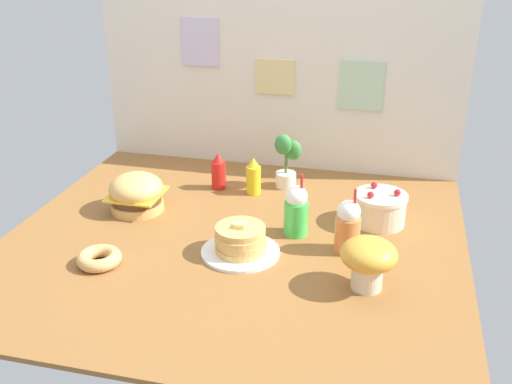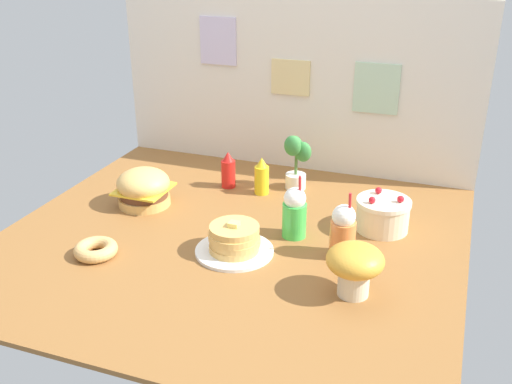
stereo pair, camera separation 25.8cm
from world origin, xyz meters
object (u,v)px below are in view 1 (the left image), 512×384
(potted_plant, at_px, (286,158))
(cream_soda_cup, at_px, (296,211))
(pancake_stack, at_px, (240,242))
(layer_cake, at_px, (380,208))
(mustard_bottle, at_px, (253,177))
(mushroom_stool, at_px, (368,259))
(burger, at_px, (136,193))
(orange_float_cup, at_px, (348,227))
(donut_pink_glaze, at_px, (99,258))
(ketchup_bottle, at_px, (219,172))

(potted_plant, bearing_deg, cream_soda_cup, -74.19)
(pancake_stack, bearing_deg, potted_plant, 86.35)
(pancake_stack, bearing_deg, cream_soda_cup, 50.00)
(layer_cake, height_order, mustard_bottle, mustard_bottle)
(cream_soda_cup, relative_size, mushroom_stool, 1.36)
(burger, xyz_separation_m, mushroom_stool, (1.10, -0.42, 0.04))
(orange_float_cup, xyz_separation_m, potted_plant, (-0.37, 0.60, 0.04))
(layer_cake, bearing_deg, mustard_bottle, 163.53)
(pancake_stack, bearing_deg, donut_pink_glaze, -157.70)
(layer_cake, bearing_deg, cream_soda_cup, -151.05)
(orange_float_cup, bearing_deg, mustard_bottle, 137.31)
(cream_soda_cup, distance_m, donut_pink_glaze, 0.84)
(cream_soda_cup, xyz_separation_m, mushroom_stool, (0.33, -0.36, 0.01))
(burger, bearing_deg, mustard_bottle, 33.18)
(layer_cake, distance_m, cream_soda_cup, 0.40)
(burger, bearing_deg, cream_soda_cup, -4.51)
(potted_plant, bearing_deg, mustard_bottle, -139.37)
(layer_cake, xyz_separation_m, orange_float_cup, (-0.12, -0.29, 0.04))
(burger, relative_size, layer_cake, 1.06)
(pancake_stack, relative_size, cream_soda_cup, 1.13)
(orange_float_cup, bearing_deg, burger, 171.14)
(orange_float_cup, xyz_separation_m, donut_pink_glaze, (-0.94, -0.34, -0.08))
(burger, xyz_separation_m, donut_pink_glaze, (0.06, -0.50, -0.06))
(pancake_stack, xyz_separation_m, mushroom_stool, (0.52, -0.13, 0.07))
(mustard_bottle, bearing_deg, orange_float_cup, -42.69)
(donut_pink_glaze, bearing_deg, layer_cake, 30.79)
(burger, distance_m, donut_pink_glaze, 0.51)
(burger, bearing_deg, donut_pink_glaze, -83.15)
(layer_cake, relative_size, potted_plant, 0.82)
(burger, distance_m, ketchup_bottle, 0.45)
(pancake_stack, bearing_deg, mustard_bottle, 98.99)
(ketchup_bottle, xyz_separation_m, potted_plant, (0.33, 0.10, 0.07))
(pancake_stack, xyz_separation_m, layer_cake, (0.54, 0.42, 0.02))
(donut_pink_glaze, relative_size, mushroom_stool, 0.85)
(pancake_stack, xyz_separation_m, potted_plant, (0.05, 0.72, 0.10))
(burger, xyz_separation_m, orange_float_cup, (1.00, -0.16, 0.03))
(layer_cake, distance_m, ketchup_bottle, 0.85)
(burger, height_order, mustard_bottle, mustard_bottle)
(ketchup_bottle, xyz_separation_m, mustard_bottle, (0.19, -0.02, 0.00))
(layer_cake, distance_m, orange_float_cup, 0.31)
(donut_pink_glaze, bearing_deg, mustard_bottle, 62.41)
(mushroom_stool, bearing_deg, burger, 159.23)
(burger, height_order, mushroom_stool, mushroom_stool)
(cream_soda_cup, distance_m, orange_float_cup, 0.25)
(pancake_stack, height_order, ketchup_bottle, ketchup_bottle)
(layer_cake, distance_m, mustard_bottle, 0.66)
(donut_pink_glaze, bearing_deg, mushroom_stool, 4.47)
(pancake_stack, height_order, orange_float_cup, orange_float_cup)
(layer_cake, xyz_separation_m, potted_plant, (-0.49, 0.31, 0.08))
(donut_pink_glaze, bearing_deg, orange_float_cup, 20.01)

